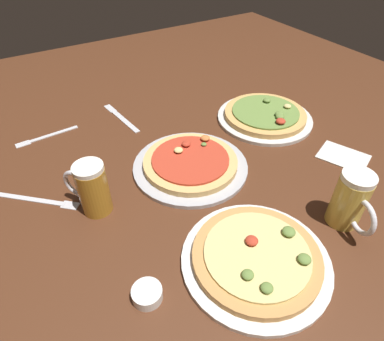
{
  "coord_description": "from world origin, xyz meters",
  "views": [
    {
      "loc": [
        -0.36,
        -0.59,
        0.61
      ],
      "look_at": [
        0.0,
        0.0,
        0.02
      ],
      "focal_mm": 30.75,
      "sensor_mm": 36.0,
      "label": 1
    }
  ],
  "objects_px": {
    "pizza_plate_near": "(256,258)",
    "ramekin_butter": "(147,294)",
    "beer_mug_dark": "(351,201)",
    "beer_mug_amber": "(92,188)",
    "knife_right": "(121,117)",
    "pizza_plate_far": "(265,116)",
    "fork_left": "(38,200)",
    "pizza_plate_side": "(190,164)",
    "fork_spare": "(46,136)",
    "napkin_folded": "(343,156)"
  },
  "relations": [
    {
      "from": "beer_mug_dark",
      "to": "napkin_folded",
      "type": "relative_size",
      "value": 1.06
    },
    {
      "from": "beer_mug_dark",
      "to": "fork_spare",
      "type": "height_order",
      "value": "beer_mug_dark"
    },
    {
      "from": "beer_mug_amber",
      "to": "ramekin_butter",
      "type": "height_order",
      "value": "beer_mug_amber"
    },
    {
      "from": "pizza_plate_far",
      "to": "ramekin_butter",
      "type": "bearing_deg",
      "value": -148.69
    },
    {
      "from": "pizza_plate_side",
      "to": "beer_mug_dark",
      "type": "height_order",
      "value": "beer_mug_dark"
    },
    {
      "from": "pizza_plate_near",
      "to": "pizza_plate_side",
      "type": "height_order",
      "value": "same"
    },
    {
      "from": "beer_mug_dark",
      "to": "beer_mug_amber",
      "type": "bearing_deg",
      "value": 144.4
    },
    {
      "from": "ramekin_butter",
      "to": "napkin_folded",
      "type": "relative_size",
      "value": 0.44
    },
    {
      "from": "beer_mug_dark",
      "to": "ramekin_butter",
      "type": "relative_size",
      "value": 2.4
    },
    {
      "from": "ramekin_butter",
      "to": "pizza_plate_near",
      "type": "bearing_deg",
      "value": -11.69
    },
    {
      "from": "pizza_plate_far",
      "to": "knife_right",
      "type": "height_order",
      "value": "pizza_plate_far"
    },
    {
      "from": "pizza_plate_far",
      "to": "fork_spare",
      "type": "distance_m",
      "value": 0.74
    },
    {
      "from": "knife_right",
      "to": "fork_spare",
      "type": "bearing_deg",
      "value": 176.23
    },
    {
      "from": "beer_mug_amber",
      "to": "napkin_folded",
      "type": "height_order",
      "value": "beer_mug_amber"
    },
    {
      "from": "pizza_plate_near",
      "to": "fork_spare",
      "type": "relative_size",
      "value": 1.6
    },
    {
      "from": "pizza_plate_side",
      "to": "fork_spare",
      "type": "height_order",
      "value": "pizza_plate_side"
    },
    {
      "from": "pizza_plate_near",
      "to": "beer_mug_amber",
      "type": "relative_size",
      "value": 2.3
    },
    {
      "from": "fork_left",
      "to": "knife_right",
      "type": "distance_m",
      "value": 0.43
    },
    {
      "from": "pizza_plate_far",
      "to": "beer_mug_amber",
      "type": "relative_size",
      "value": 2.34
    },
    {
      "from": "napkin_folded",
      "to": "fork_spare",
      "type": "bearing_deg",
      "value": 142.11
    },
    {
      "from": "beer_mug_dark",
      "to": "fork_left",
      "type": "xyz_separation_m",
      "value": [
        -0.62,
        0.46,
        -0.07
      ]
    },
    {
      "from": "pizza_plate_near",
      "to": "ramekin_butter",
      "type": "xyz_separation_m",
      "value": [
        -0.23,
        0.05,
        -0.0
      ]
    },
    {
      "from": "knife_right",
      "to": "pizza_plate_near",
      "type": "bearing_deg",
      "value": -88.13
    },
    {
      "from": "pizza_plate_side",
      "to": "napkin_folded",
      "type": "relative_size",
      "value": 2.39
    },
    {
      "from": "beer_mug_amber",
      "to": "ramekin_butter",
      "type": "relative_size",
      "value": 2.3
    },
    {
      "from": "napkin_folded",
      "to": "fork_left",
      "type": "distance_m",
      "value": 0.88
    },
    {
      "from": "fork_spare",
      "to": "pizza_plate_far",
      "type": "bearing_deg",
      "value": -23.03
    },
    {
      "from": "pizza_plate_side",
      "to": "fork_left",
      "type": "height_order",
      "value": "pizza_plate_side"
    },
    {
      "from": "beer_mug_amber",
      "to": "knife_right",
      "type": "height_order",
      "value": "beer_mug_amber"
    },
    {
      "from": "beer_mug_dark",
      "to": "fork_spare",
      "type": "xyz_separation_m",
      "value": [
        -0.53,
        0.75,
        -0.07
      ]
    },
    {
      "from": "fork_left",
      "to": "pizza_plate_side",
      "type": "bearing_deg",
      "value": -12.56
    },
    {
      "from": "pizza_plate_near",
      "to": "ramekin_butter",
      "type": "height_order",
      "value": "pizza_plate_near"
    },
    {
      "from": "pizza_plate_near",
      "to": "pizza_plate_side",
      "type": "bearing_deg",
      "value": 82.6
    },
    {
      "from": "pizza_plate_near",
      "to": "knife_right",
      "type": "height_order",
      "value": "pizza_plate_near"
    },
    {
      "from": "ramekin_butter",
      "to": "knife_right",
      "type": "bearing_deg",
      "value": 72.29
    },
    {
      "from": "pizza_plate_far",
      "to": "fork_left",
      "type": "xyz_separation_m",
      "value": [
        -0.77,
        0.0,
        -0.01
      ]
    },
    {
      "from": "knife_right",
      "to": "fork_left",
      "type": "bearing_deg",
      "value": -141.13
    },
    {
      "from": "napkin_folded",
      "to": "beer_mug_dark",
      "type": "bearing_deg",
      "value": -141.48
    },
    {
      "from": "ramekin_butter",
      "to": "beer_mug_amber",
      "type": "bearing_deg",
      "value": 91.15
    },
    {
      "from": "fork_spare",
      "to": "fork_left",
      "type": "bearing_deg",
      "value": -106.11
    },
    {
      "from": "ramekin_butter",
      "to": "pizza_plate_far",
      "type": "bearing_deg",
      "value": 31.31
    },
    {
      "from": "pizza_plate_far",
      "to": "beer_mug_dark",
      "type": "bearing_deg",
      "value": -108.22
    },
    {
      "from": "beer_mug_amber",
      "to": "ramekin_butter",
      "type": "bearing_deg",
      "value": -88.85
    },
    {
      "from": "beer_mug_dark",
      "to": "fork_left",
      "type": "height_order",
      "value": "beer_mug_dark"
    },
    {
      "from": "pizza_plate_far",
      "to": "ramekin_butter",
      "type": "distance_m",
      "value": 0.75
    },
    {
      "from": "ramekin_butter",
      "to": "fork_spare",
      "type": "height_order",
      "value": "ramekin_butter"
    },
    {
      "from": "beer_mug_amber",
      "to": "fork_left",
      "type": "bearing_deg",
      "value": 139.57
    },
    {
      "from": "pizza_plate_side",
      "to": "knife_right",
      "type": "xyz_separation_m",
      "value": [
        -0.07,
        0.36,
        -0.01
      ]
    },
    {
      "from": "pizza_plate_side",
      "to": "beer_mug_amber",
      "type": "bearing_deg",
      "value": -177.45
    },
    {
      "from": "napkin_folded",
      "to": "fork_spare",
      "type": "height_order",
      "value": "napkin_folded"
    }
  ]
}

